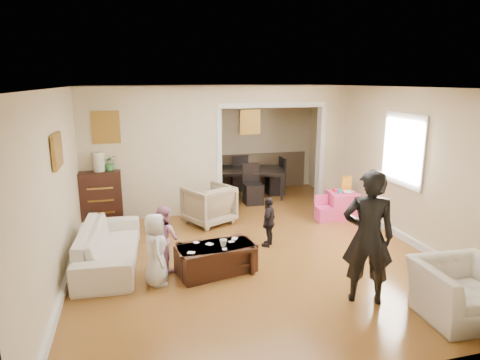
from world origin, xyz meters
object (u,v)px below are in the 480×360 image
object	(u,v)px
armchair_front	(463,291)
coffee_table	(216,259)
armchair_back	(209,205)
coffee_cup	(223,243)
play_table	(342,205)
dining_table	(245,183)
cyan_cup	(340,191)
adult_person	(368,237)
dresser	(102,198)
child_toddler	(269,222)
table_lamp	(99,162)
child_kneel_b	(164,238)
child_kneel_a	(156,250)
sofa	(109,246)

from	to	relation	value
armchair_front	coffee_table	bearing A→B (deg)	146.83
armchair_back	coffee_cup	world-z (taller)	armchair_back
coffee_cup	armchair_front	bearing A→B (deg)	-36.55
play_table	dining_table	xyz separation A→B (m)	(-1.47, 2.02, 0.06)
cyan_cup	dining_table	distance (m)	2.50
armchair_back	adult_person	world-z (taller)	adult_person
dining_table	dresser	bearing A→B (deg)	-145.24
armchair_back	dining_table	bearing A→B (deg)	-152.34
armchair_front	play_table	size ratio (longest dim) A/B	1.82
child_toddler	dining_table	bearing A→B (deg)	-150.95
table_lamp	coffee_cup	size ratio (longest dim) A/B	3.37
armchair_back	dresser	xyz separation A→B (m)	(-1.98, 0.51, 0.14)
adult_person	child_toddler	bearing A→B (deg)	-49.03
child_kneel_b	child_toddler	world-z (taller)	child_kneel_b
dresser	coffee_table	world-z (taller)	dresser
dining_table	child_kneel_b	size ratio (longest dim) A/B	1.93
dresser	dining_table	xyz separation A→B (m)	(3.18, 1.18, -0.19)
table_lamp	child_kneel_b	distance (m)	2.63
cyan_cup	dining_table	world-z (taller)	dining_table
dresser	child_kneel_a	world-z (taller)	dresser
sofa	cyan_cup	distance (m)	4.48
table_lamp	cyan_cup	world-z (taller)	table_lamp
coffee_cup	child_toddler	bearing A→B (deg)	40.10
sofa	child_toddler	size ratio (longest dim) A/B	2.43
dining_table	child_toddler	bearing A→B (deg)	-83.81
play_table	child_toddler	world-z (taller)	child_toddler
dresser	table_lamp	xyz separation A→B (m)	(0.00, 0.00, 0.70)
coffee_table	cyan_cup	size ratio (longest dim) A/B	13.63
play_table	dresser	bearing A→B (deg)	169.75
dresser	child_toddler	distance (m)	3.32
table_lamp	dining_table	world-z (taller)	table_lamp
coffee_cup	child_toddler	size ratio (longest dim) A/B	0.13
sofa	child_kneel_b	world-z (taller)	child_kneel_b
dresser	adult_person	xyz separation A→B (m)	(3.34, -3.87, 0.33)
armchair_front	cyan_cup	xyz separation A→B (m)	(0.31, 3.59, 0.24)
armchair_front	cyan_cup	world-z (taller)	armchair_front
armchair_front	dining_table	distance (m)	5.77
play_table	child_kneel_b	world-z (taller)	child_kneel_b
table_lamp	child_kneel_b	bearing A→B (deg)	-66.82
armchair_back	coffee_cup	distance (m)	2.18
dresser	child_kneel_b	bearing A→B (deg)	-66.82
adult_person	child_toddler	size ratio (longest dim) A/B	2.02
table_lamp	armchair_front	bearing A→B (deg)	-46.61
dresser	play_table	world-z (taller)	dresser
adult_person	dresser	bearing A→B (deg)	-24.80
dresser	play_table	bearing A→B (deg)	-10.25
table_lamp	dresser	bearing A→B (deg)	0.00
dining_table	armchair_front	bearing A→B (deg)	-65.10
armchair_front	child_kneel_a	size ratio (longest dim) A/B	1.00
table_lamp	child_kneel_b	size ratio (longest dim) A/B	0.37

